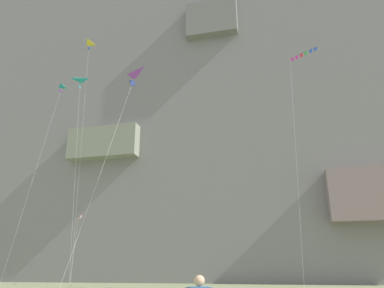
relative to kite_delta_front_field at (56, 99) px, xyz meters
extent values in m
cube|color=slate|center=(18.06, 26.28, 14.08)|extent=(180.00, 20.44, 73.85)
cube|color=gray|center=(-0.74, 15.01, -0.86)|extent=(12.24, 2.14, 5.36)
cube|color=slate|center=(18.06, 15.87, 20.75)|extent=(8.91, 2.86, 6.78)
cube|color=gray|center=(40.31, 15.18, -11.51)|extent=(13.25, 3.55, 7.14)
sphere|color=tan|center=(25.88, -30.35, -21.33)|extent=(0.21, 0.21, 0.21)
pyramid|color=teal|center=(0.09, 0.10, 1.29)|extent=(0.90, 1.28, 0.22)
cube|color=purple|center=(0.48, 0.14, 1.19)|extent=(0.35, 0.07, 0.38)
cylinder|color=silver|center=(-0.97, -0.87, -10.76)|extent=(2.93, 2.04, 23.92)
cylinder|color=black|center=(0.54, 7.98, -13.99)|extent=(2.59, 3.30, 0.02)
cube|color=yellow|center=(-0.56, 9.39, -14.19)|extent=(0.24, 0.29, 0.37)
cube|color=navy|center=(-0.19, 8.92, -14.19)|extent=(0.23, 0.28, 0.37)
cube|color=pink|center=(0.18, 8.45, -14.19)|extent=(0.23, 0.28, 0.37)
cube|color=white|center=(0.54, 7.98, -14.19)|extent=(0.24, 0.29, 0.37)
cube|color=white|center=(0.91, 7.51, -14.19)|extent=(0.25, 0.30, 0.37)
cube|color=white|center=(1.28, 7.04, -14.19)|extent=(0.24, 0.29, 0.37)
cube|color=red|center=(1.65, 6.57, -14.19)|extent=(0.24, 0.29, 0.37)
cylinder|color=silver|center=(0.14, 7.94, -18.35)|extent=(1.78, 3.40, 8.74)
cylinder|color=#4C3823|center=(1.02, 6.25, -22.78)|extent=(0.08, 0.08, 0.12)
pyramid|color=yellow|center=(0.54, 5.03, 10.76)|extent=(1.29, 1.71, 0.44)
cube|color=blue|center=(0.99, 4.92, 10.72)|extent=(0.48, 0.16, 0.51)
cylinder|color=silver|center=(1.80, 4.35, -6.00)|extent=(1.64, 1.15, 33.44)
cylinder|color=#4C3823|center=(2.61, 3.79, -22.78)|extent=(0.08, 0.08, 0.12)
pyramid|color=teal|center=(3.08, 0.71, 1.65)|extent=(1.97, 1.58, 0.25)
cube|color=#38B2D1|center=(3.24, 0.17, 1.49)|extent=(0.19, 0.47, 0.52)
cylinder|color=silver|center=(4.63, -0.97, -10.61)|extent=(2.79, 2.30, 24.22)
cylinder|color=#4C3823|center=(6.02, -2.11, -22.78)|extent=(0.08, 0.08, 0.12)
pyramid|color=purple|center=(17.03, -15.43, -7.84)|extent=(1.83, 1.89, 0.44)
cube|color=navy|center=(17.41, -15.11, -7.89)|extent=(0.42, 0.37, 0.54)
cylinder|color=silver|center=(15.99, -16.34, -15.31)|extent=(2.87, 2.48, 14.84)
cylinder|color=black|center=(31.13, -1.18, 1.42)|extent=(2.83, 1.81, 0.02)
cube|color=#CC3399|center=(29.96, -0.43, 1.20)|extent=(0.33, 0.24, 0.40)
cube|color=#CC3399|center=(30.43, -0.73, 1.20)|extent=(0.31, 0.21, 0.40)
cube|color=red|center=(30.90, -1.03, 1.20)|extent=(0.32, 0.22, 0.40)
cube|color=green|center=(31.37, -1.33, 1.20)|extent=(0.32, 0.22, 0.40)
cube|color=blue|center=(31.84, -1.63, 1.20)|extent=(0.33, 0.23, 0.40)
cube|color=blue|center=(32.31, -1.93, 1.20)|extent=(0.33, 0.23, 0.40)
cylinder|color=silver|center=(29.24, -2.66, -10.65)|extent=(0.99, 4.77, 24.14)
camera|label=1|loc=(27.55, -37.77, -21.15)|focal=34.42mm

